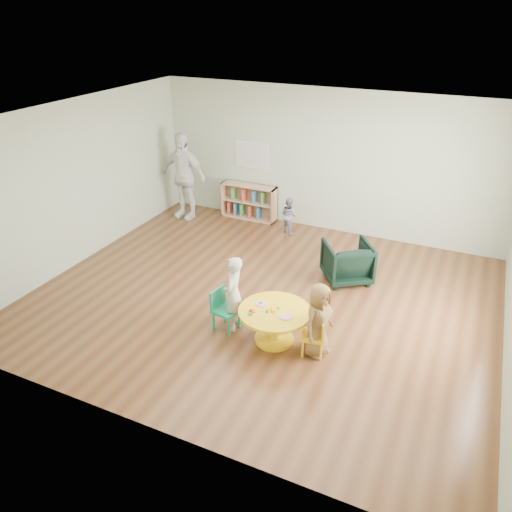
% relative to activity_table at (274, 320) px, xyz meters
% --- Properties ---
extents(room, '(7.10, 7.00, 2.80)m').
position_rel_activity_table_xyz_m(room, '(-0.58, 0.96, 1.55)').
color(room, '#56321B').
rests_on(room, ground).
extents(activity_table, '(0.99, 0.99, 0.54)m').
position_rel_activity_table_xyz_m(activity_table, '(0.00, 0.00, 0.00)').
color(activity_table, yellow).
rests_on(activity_table, ground).
extents(kid_chair_left, '(0.38, 0.38, 0.62)m').
position_rel_activity_table_xyz_m(kid_chair_left, '(-0.78, -0.02, -0.01)').
color(kid_chair_left, '#188861').
rests_on(kid_chair_left, ground).
extents(kid_chair_right, '(0.36, 0.36, 0.55)m').
position_rel_activity_table_xyz_m(kid_chair_right, '(0.61, -0.03, -0.04)').
color(kid_chair_right, yellow).
rests_on(kid_chair_right, ground).
extents(bookshelf, '(1.20, 0.30, 0.75)m').
position_rel_activity_table_xyz_m(bookshelf, '(-2.21, 3.82, 0.02)').
color(bookshelf, tan).
rests_on(bookshelf, ground).
extents(alphabet_poster, '(0.74, 0.01, 0.54)m').
position_rel_activity_table_xyz_m(alphabet_poster, '(-2.20, 3.94, 1.01)').
color(alphabet_poster, white).
rests_on(alphabet_poster, ground).
extents(armchair, '(1.02, 1.03, 0.68)m').
position_rel_activity_table_xyz_m(armchair, '(0.44, 2.06, -0.00)').
color(armchair, black).
rests_on(armchair, ground).
extents(child_left, '(0.33, 0.45, 1.12)m').
position_rel_activity_table_xyz_m(child_left, '(-0.65, 0.05, 0.22)').
color(child_left, silver).
rests_on(child_left, ground).
extents(child_right, '(0.46, 0.58, 1.05)m').
position_rel_activity_table_xyz_m(child_right, '(0.62, -0.02, 0.18)').
color(child_right, gold).
rests_on(child_right, ground).
extents(toddler, '(0.44, 0.40, 0.74)m').
position_rel_activity_table_xyz_m(toddler, '(-1.15, 3.45, 0.03)').
color(toddler, '#1C1D46').
rests_on(toddler, ground).
extents(adult_caretaker, '(1.11, 0.53, 1.84)m').
position_rel_activity_table_xyz_m(adult_caretaker, '(-3.48, 3.28, 0.58)').
color(adult_caretaker, white).
rests_on(adult_caretaker, ground).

